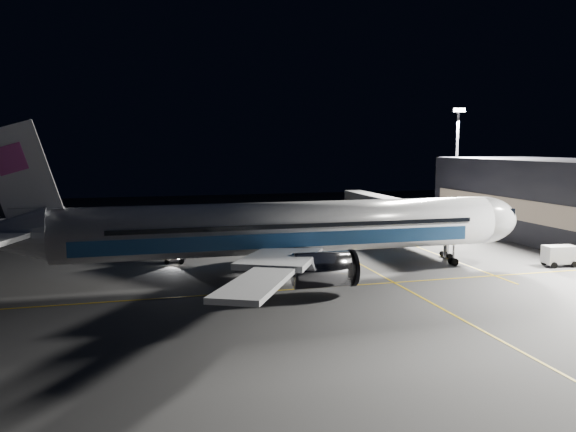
% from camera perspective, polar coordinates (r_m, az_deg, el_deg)
% --- Properties ---
extents(ground, '(200.00, 200.00, 0.00)m').
position_cam_1_polar(ground, '(61.85, -0.15, -6.05)').
color(ground, '#4C4C4F').
rests_on(ground, ground).
extents(guide_line_main, '(0.25, 80.00, 0.01)m').
position_cam_1_polar(guide_line_main, '(65.03, 8.45, -5.46)').
color(guide_line_main, gold).
rests_on(guide_line_main, ground).
extents(guide_line_cross, '(70.00, 0.25, 0.01)m').
position_cam_1_polar(guide_line_cross, '(56.24, 1.40, -7.41)').
color(guide_line_cross, gold).
rests_on(guide_line_cross, ground).
extents(guide_line_side, '(0.25, 40.00, 0.01)m').
position_cam_1_polar(guide_line_side, '(79.00, 13.62, -3.31)').
color(guide_line_side, gold).
rests_on(guide_line_side, ground).
extents(airliner, '(61.48, 54.22, 16.64)m').
position_cam_1_polar(airliner, '(60.61, -1.14, -1.35)').
color(airliner, silver).
rests_on(airliner, ground).
extents(terminal, '(18.12, 40.00, 12.00)m').
position_cam_1_polar(terminal, '(95.00, 25.40, 1.60)').
color(terminal, black).
rests_on(terminal, ground).
extents(jet_bridge, '(3.60, 34.40, 6.30)m').
position_cam_1_polar(jet_bridge, '(85.42, 11.15, 0.65)').
color(jet_bridge, '#B2B2B7').
rests_on(jet_bridge, ground).
extents(floodlight_mast_north, '(2.40, 0.68, 20.70)m').
position_cam_1_polar(floodlight_mast_north, '(105.77, 16.78, 5.96)').
color(floodlight_mast_north, '#59595E').
rests_on(floodlight_mast_north, ground).
extents(service_truck, '(4.97, 2.48, 2.46)m').
position_cam_1_polar(service_truck, '(73.64, 26.16, -3.60)').
color(service_truck, silver).
rests_on(service_truck, ground).
extents(baggage_tug, '(2.67, 2.32, 1.68)m').
position_cam_1_polar(baggage_tug, '(69.46, -11.38, -4.05)').
color(baggage_tug, black).
rests_on(baggage_tug, ground).
extents(safety_cone_a, '(0.37, 0.37, 0.56)m').
position_cam_1_polar(safety_cone_a, '(64.58, -5.48, -5.25)').
color(safety_cone_a, '#FD3B0A').
rests_on(safety_cone_a, ground).
extents(safety_cone_b, '(0.43, 0.43, 0.64)m').
position_cam_1_polar(safety_cone_b, '(64.95, -3.56, -5.12)').
color(safety_cone_b, '#FD3B0A').
rests_on(safety_cone_b, ground).
extents(safety_cone_c, '(0.38, 0.38, 0.57)m').
position_cam_1_polar(safety_cone_c, '(66.12, 0.83, -4.92)').
color(safety_cone_c, '#FD3B0A').
rests_on(safety_cone_c, ground).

